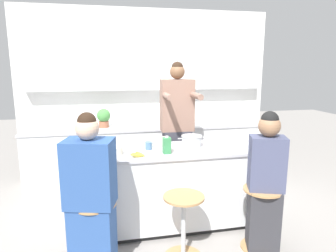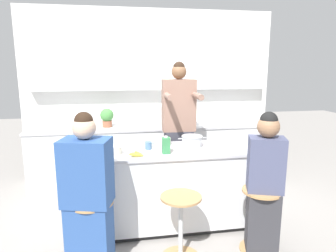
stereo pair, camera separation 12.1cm
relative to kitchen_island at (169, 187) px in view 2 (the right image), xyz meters
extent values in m
plane|color=gray|center=(0.00, 0.00, -0.46)|extent=(16.00, 16.00, 0.00)
cube|color=silver|center=(0.00, 1.71, 0.89)|extent=(4.01, 0.06, 2.70)
cube|color=silver|center=(0.00, 1.60, 1.36)|extent=(3.69, 0.16, 0.75)
cube|color=silver|center=(0.00, 1.35, -0.02)|extent=(3.69, 0.61, 0.89)
cube|color=#BCBCC1|center=(0.00, 1.35, 0.44)|extent=(3.72, 0.64, 0.03)
cube|color=black|center=(0.00, 0.00, -0.43)|extent=(1.89, 0.56, 0.06)
cube|color=silver|center=(0.00, 0.00, 0.01)|extent=(1.97, 0.64, 0.82)
cube|color=#BCBCC1|center=(0.00, 0.00, 0.43)|extent=(2.01, 0.68, 0.03)
cylinder|color=#B7BABC|center=(-0.80, -0.62, -0.14)|extent=(0.04, 0.04, 0.61)
cylinder|color=tan|center=(-0.80, -0.62, 0.17)|extent=(0.38, 0.38, 0.02)
cylinder|color=#B7BABC|center=(0.00, -0.64, -0.14)|extent=(0.04, 0.04, 0.61)
cylinder|color=tan|center=(0.00, -0.64, 0.17)|extent=(0.38, 0.38, 0.02)
cylinder|color=tan|center=(0.80, -0.64, -0.45)|extent=(0.38, 0.38, 0.01)
cylinder|color=#B7BABC|center=(0.80, -0.64, -0.14)|extent=(0.04, 0.04, 0.61)
cylinder|color=tan|center=(0.80, -0.64, 0.17)|extent=(0.38, 0.38, 0.02)
cube|color=#383842|center=(0.23, 0.59, 0.04)|extent=(0.36, 0.23, 0.99)
cube|color=#896656|center=(0.23, 0.59, 0.86)|extent=(0.43, 0.23, 0.66)
cylinder|color=#896656|center=(0.05, 0.30, 1.01)|extent=(0.08, 0.37, 0.07)
cylinder|color=#896656|center=(0.40, 0.29, 1.01)|extent=(0.08, 0.37, 0.07)
sphere|color=brown|center=(0.23, 0.59, 1.29)|extent=(0.20, 0.20, 0.19)
sphere|color=black|center=(0.23, 0.59, 1.34)|extent=(0.15, 0.15, 0.15)
cube|color=#2D5193|center=(-0.83, -0.65, -0.14)|extent=(0.43, 0.35, 0.64)
cube|color=#2D5193|center=(-0.83, -0.65, 0.47)|extent=(0.46, 0.38, 0.58)
sphere|color=#DBB293|center=(-0.83, -0.65, 0.86)|extent=(0.24, 0.24, 0.20)
sphere|color=black|center=(-0.83, -0.65, 0.91)|extent=(0.19, 0.19, 0.16)
cube|color=#333338|center=(0.82, -0.65, -0.14)|extent=(0.36, 0.34, 0.64)
cube|color=#474C6B|center=(0.82, -0.65, 0.44)|extent=(0.38, 0.31, 0.53)
sphere|color=#936B4C|center=(0.82, -0.65, 0.81)|extent=(0.26, 0.26, 0.21)
sphere|color=black|center=(0.82, -0.65, 0.86)|extent=(0.21, 0.21, 0.16)
cylinder|color=#B7BABC|center=(0.28, 0.08, 0.51)|extent=(0.23, 0.23, 0.12)
cylinder|color=#B7BABC|center=(0.28, 0.08, 0.57)|extent=(0.24, 0.24, 0.01)
cylinder|color=#B7BABC|center=(0.14, 0.08, 0.54)|extent=(0.05, 0.01, 0.01)
cylinder|color=#B7BABC|center=(0.42, 0.08, 0.54)|extent=(0.05, 0.01, 0.01)
cylinder|color=silver|center=(-0.05, 0.21, 0.49)|extent=(0.22, 0.22, 0.08)
cylinder|color=silver|center=(-0.60, -0.09, 0.49)|extent=(0.17, 0.17, 0.08)
cylinder|color=#4C7099|center=(-0.23, 0.04, 0.49)|extent=(0.07, 0.07, 0.08)
torus|color=#4C7099|center=(-0.18, 0.04, 0.49)|extent=(0.04, 0.01, 0.04)
cylinder|color=white|center=(0.73, -0.07, 0.50)|extent=(0.07, 0.07, 0.09)
torus|color=white|center=(0.78, -0.07, 0.50)|extent=(0.04, 0.01, 0.04)
ellipsoid|color=yellow|center=(-0.38, -0.24, 0.47)|extent=(0.13, 0.05, 0.06)
ellipsoid|color=yellow|center=(-0.41, -0.20, 0.47)|extent=(0.10, 0.12, 0.06)
ellipsoid|color=yellow|center=(-0.35, -0.20, 0.47)|extent=(0.11, 0.11, 0.06)
cube|color=#38844C|center=(-0.06, -0.15, 0.53)|extent=(0.08, 0.08, 0.17)
cylinder|color=white|center=(-0.06, -0.15, 0.63)|extent=(0.04, 0.04, 0.02)
cube|color=white|center=(0.34, 1.32, 0.61)|extent=(0.55, 0.39, 0.31)
cube|color=black|center=(0.29, 1.12, 0.61)|extent=(0.34, 0.01, 0.24)
cube|color=black|center=(0.54, 1.12, 0.61)|extent=(0.10, 0.01, 0.25)
cylinder|color=#93563D|center=(-0.71, 1.35, 0.50)|extent=(0.14, 0.14, 0.09)
sphere|color=#478942|center=(-0.71, 1.35, 0.64)|extent=(0.20, 0.20, 0.20)
camera|label=1|loc=(-0.67, -3.13, 1.35)|focal=32.00mm
camera|label=2|loc=(-0.55, -3.16, 1.35)|focal=32.00mm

